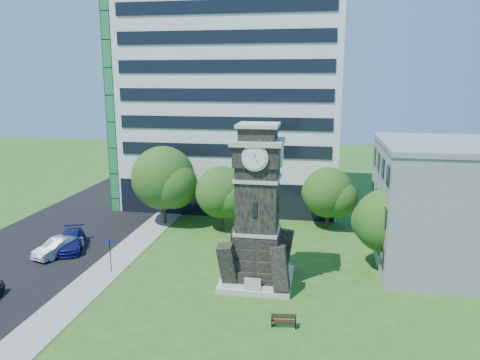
% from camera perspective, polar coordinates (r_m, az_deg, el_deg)
% --- Properties ---
extents(ground, '(160.00, 160.00, 0.00)m').
position_cam_1_polar(ground, '(35.82, -3.25, -13.20)').
color(ground, '#295618').
rests_on(ground, ground).
extents(sidewalk, '(3.00, 70.00, 0.06)m').
position_cam_1_polar(sidewalk, '(43.04, -14.29, -9.01)').
color(sidewalk, gray).
rests_on(sidewalk, ground).
extents(street, '(14.00, 80.00, 0.02)m').
position_cam_1_polar(street, '(47.04, -23.88, -7.88)').
color(street, black).
rests_on(street, ground).
extents(clock_tower, '(5.40, 5.40, 12.22)m').
position_cam_1_polar(clock_tower, '(35.24, 2.15, -4.41)').
color(clock_tower, beige).
rests_on(clock_tower, ground).
extents(office_tall, '(26.20, 15.11, 28.60)m').
position_cam_1_polar(office_tall, '(58.27, -0.75, 11.20)').
color(office_tall, white).
rests_on(office_tall, ground).
extents(office_low, '(15.20, 12.20, 10.40)m').
position_cam_1_polar(office_low, '(42.64, 26.58, -2.86)').
color(office_low, gray).
rests_on(office_low, ground).
extents(car_street_mid, '(2.95, 4.91, 1.53)m').
position_cam_1_polar(car_street_mid, '(44.88, -21.32, -7.60)').
color(car_street_mid, '#989A9F').
rests_on(car_street_mid, ground).
extents(car_street_north, '(4.02, 5.88, 1.58)m').
position_cam_1_polar(car_street_north, '(45.93, -19.97, -7.00)').
color(car_street_north, navy).
rests_on(car_street_north, ground).
extents(car_east_lot, '(4.51, 2.34, 1.21)m').
position_cam_1_polar(car_east_lot, '(39.12, 22.76, -10.94)').
color(car_east_lot, '#505056').
rests_on(car_east_lot, ground).
extents(park_bench, '(1.59, 0.42, 0.82)m').
position_cam_1_polar(park_bench, '(31.01, 5.35, -16.66)').
color(park_bench, black).
rests_on(park_bench, ground).
extents(street_sign, '(0.67, 0.07, 2.77)m').
position_cam_1_polar(street_sign, '(39.54, -15.54, -8.39)').
color(street_sign, black).
rests_on(street_sign, ground).
extents(tree_nw, '(7.40, 6.73, 8.42)m').
position_cam_1_polar(tree_nw, '(50.20, -9.23, 0.05)').
color(tree_nw, '#332114').
rests_on(tree_nw, ground).
extents(tree_nc, '(5.90, 5.36, 6.67)m').
position_cam_1_polar(tree_nc, '(47.83, -2.17, -1.68)').
color(tree_nc, '#332114').
rests_on(tree_nc, ground).
extents(tree_ne, '(5.77, 5.24, 6.48)m').
position_cam_1_polar(tree_ne, '(49.13, 10.76, -1.66)').
color(tree_ne, '#332114').
rests_on(tree_ne, ground).
extents(tree_east, '(5.69, 5.17, 6.83)m').
position_cam_1_polar(tree_east, '(39.35, 17.49, -5.02)').
color(tree_east, '#332114').
rests_on(tree_east, ground).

